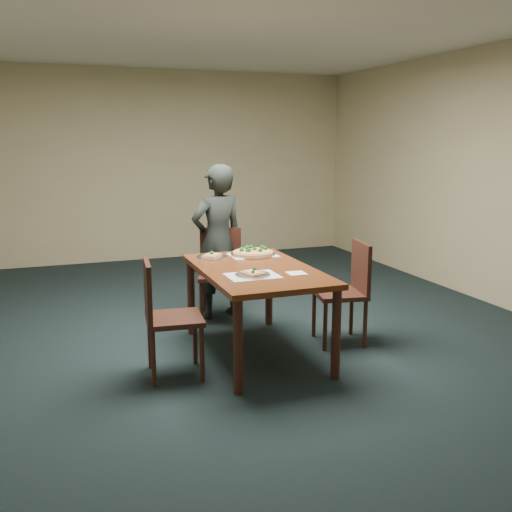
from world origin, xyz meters
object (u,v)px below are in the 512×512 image
object	(u,v)px
chair_right	(348,286)
chair_left	(164,312)
dining_table	(256,279)
slice_plate_far	(212,256)
chair_far	(220,268)
diner	(218,242)
pizza_pan	(253,252)
slice_plate_near	(253,274)

from	to	relation	value
chair_right	chair_left	bearing A→B (deg)	-73.40
dining_table	slice_plate_far	size ratio (longest dim) A/B	5.36
chair_far	diner	world-z (taller)	diner
chair_right	diner	distance (m)	1.45
dining_table	pizza_pan	xyz separation A→B (m)	(0.16, 0.51, 0.12)
chair_far	pizza_pan	size ratio (longest dim) A/B	2.22
dining_table	slice_plate_far	xyz separation A→B (m)	(-0.23, 0.53, 0.10)
chair_far	diner	size ratio (longest dim) A/B	0.58
pizza_pan	slice_plate_near	size ratio (longest dim) A/B	1.47
slice_plate_far	dining_table	bearing A→B (deg)	-66.55
slice_plate_near	slice_plate_far	size ratio (longest dim) A/B	1.00
slice_plate_far	diner	bearing A→B (deg)	68.72
chair_right	slice_plate_near	size ratio (longest dim) A/B	3.25
chair_far	chair_right	bearing A→B (deg)	-33.07
dining_table	chair_far	size ratio (longest dim) A/B	1.65
chair_left	diner	size ratio (longest dim) A/B	0.58
dining_table	chair_far	distance (m)	1.10
dining_table	chair_right	size ratio (longest dim) A/B	1.65
pizza_pan	chair_left	bearing A→B (deg)	-144.32
dining_table	chair_left	xyz separation A→B (m)	(-0.82, -0.19, -0.14)
chair_far	slice_plate_far	bearing A→B (deg)	-94.82
slice_plate_near	pizza_pan	bearing A→B (deg)	69.94
slice_plate_far	pizza_pan	bearing A→B (deg)	-3.46
pizza_pan	slice_plate_near	world-z (taller)	pizza_pan
slice_plate_near	slice_plate_far	distance (m)	0.79
chair_left	diner	xyz separation A→B (m)	(0.82, 1.32, 0.26)
dining_table	diner	bearing A→B (deg)	89.87
chair_left	diner	bearing A→B (deg)	-25.76
chair_right	diner	bearing A→B (deg)	-132.24
slice_plate_far	slice_plate_near	bearing A→B (deg)	-81.94
chair_left	slice_plate_far	bearing A→B (deg)	-33.01
chair_right	pizza_pan	xyz separation A→B (m)	(-0.71, 0.51, 0.26)
chair_far	pizza_pan	distance (m)	0.65
chair_far	diner	xyz separation A→B (m)	(-0.01, 0.04, 0.26)
dining_table	slice_plate_far	distance (m)	0.59
chair_far	slice_plate_far	world-z (taller)	chair_far
chair_right	slice_plate_far	distance (m)	1.25
chair_right	pizza_pan	distance (m)	0.92
pizza_pan	dining_table	bearing A→B (deg)	-107.20
chair_left	slice_plate_far	world-z (taller)	chair_left
chair_far	pizza_pan	xyz separation A→B (m)	(0.14, -0.58, 0.26)
chair_far	diner	distance (m)	0.27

